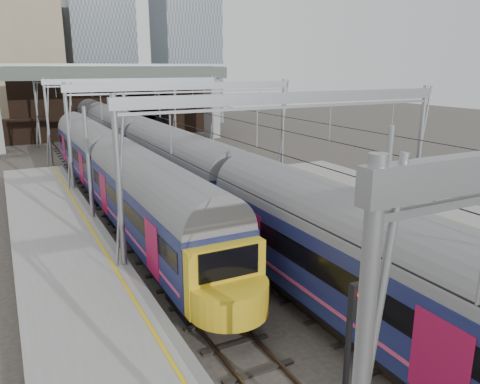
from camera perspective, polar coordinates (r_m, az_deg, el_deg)
ground at (r=18.08m, az=20.80°, el=-15.76°), size 160.00×160.00×0.00m
platform_left at (r=15.22m, az=-16.26°, el=-19.20°), size 4.32×55.00×1.12m
tracks at (r=29.20m, az=-1.29°, el=-2.78°), size 14.40×80.00×0.22m
overhead_line at (r=33.84m, az=-6.24°, el=10.92°), size 16.80×80.00×8.00m
retaining_wall at (r=63.58m, az=-15.05°, el=10.40°), size 28.00×2.75×9.00m
overbridge at (r=57.34m, az=-15.33°, el=12.86°), size 28.00×3.00×9.25m
city_skyline at (r=82.26m, az=-17.71°, el=20.09°), size 37.50×27.50×60.00m
train_main at (r=38.72m, az=-11.70°, el=5.29°), size 2.98×68.78×5.06m
train_second at (r=30.67m, az=-15.08°, el=2.45°), size 2.89×33.40×4.94m
signal_near_left at (r=11.40m, az=13.26°, el=-17.87°), size 0.33×0.45×4.46m
equip_cover_a at (r=22.49m, az=4.17°, el=-8.35°), size 0.96×0.83×0.09m
equip_cover_b at (r=22.20m, az=15.52°, el=-9.21°), size 0.96×0.81×0.10m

